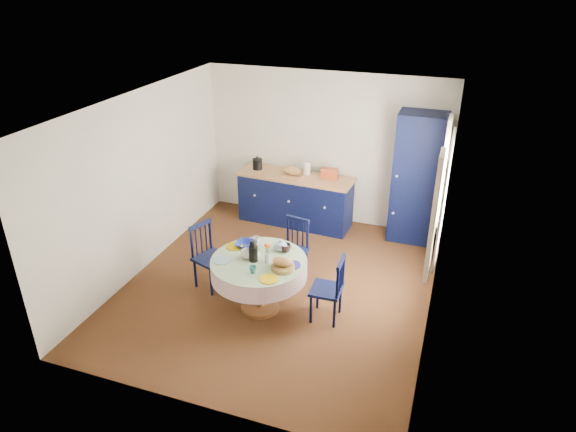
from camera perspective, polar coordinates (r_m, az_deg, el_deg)
name	(u,v)px	position (r m, az deg, el deg)	size (l,w,h in m)	color
floor	(278,286)	(7.09, -1.10, -7.75)	(4.50, 4.50, 0.00)	black
ceiling	(276,105)	(6.06, -1.30, 12.25)	(4.50, 4.50, 0.00)	white
wall_back	(325,148)	(8.47, 4.15, 7.50)	(4.00, 0.02, 2.50)	white
wall_left	(141,183)	(7.36, -15.98, 3.56)	(0.02, 4.50, 2.50)	white
wall_right	(441,227)	(6.14, 16.60, -1.19)	(0.02, 4.50, 2.50)	white
window	(442,195)	(6.30, 16.70, 2.29)	(0.10, 1.74, 1.45)	white
kitchen_counter	(295,198)	(8.56, 0.81, 1.97)	(1.95, 0.72, 1.10)	black
pantry_cabinet	(417,179)	(8.08, 14.14, 4.05)	(0.72, 0.53, 2.04)	black
dining_table	(260,268)	(6.35, -3.15, -5.83)	(1.19, 1.19, 1.00)	brown
chair_left	(209,256)	(6.95, -8.77, -4.36)	(0.50, 0.52, 0.91)	black
chair_far	(293,248)	(7.08, 0.56, -3.63)	(0.44, 0.43, 0.86)	black
chair_right	(329,289)	(6.28, 4.62, -8.05)	(0.37, 0.39, 0.86)	black
mug_a	(246,254)	(6.32, -4.65, -4.23)	(0.14, 0.14, 0.11)	silver
mug_b	(253,270)	(6.03, -3.93, -5.97)	(0.09, 0.09, 0.08)	#307A6F
mug_c	(286,248)	(6.42, -0.27, -3.59)	(0.13, 0.13, 0.11)	black
mug_d	(257,240)	(6.63, -3.51, -2.71)	(0.10, 0.10, 0.09)	silver
cobalt_bowl	(246,245)	(6.57, -4.68, -3.19)	(0.26, 0.26, 0.06)	navy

